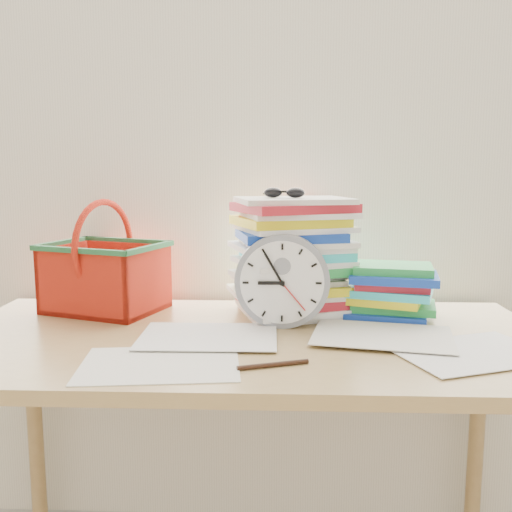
{
  "coord_description": "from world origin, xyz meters",
  "views": [
    {
      "loc": [
        0.07,
        0.32,
        1.13
      ],
      "look_at": [
        0.02,
        1.6,
        0.94
      ],
      "focal_mm": 40.0,
      "sensor_mm": 36.0,
      "label": 1
    }
  ],
  "objects_px": {
    "paper_stack": "(293,256)",
    "basket": "(105,257)",
    "clock": "(282,281)",
    "desk": "(247,366)",
    "book_stack": "(388,292)"
  },
  "relations": [
    {
      "from": "book_stack",
      "to": "basket",
      "type": "distance_m",
      "value": 0.76
    },
    {
      "from": "clock",
      "to": "book_stack",
      "type": "xyz_separation_m",
      "value": [
        0.27,
        0.09,
        -0.04
      ]
    },
    {
      "from": "desk",
      "to": "basket",
      "type": "height_order",
      "value": "basket"
    },
    {
      "from": "desk",
      "to": "book_stack",
      "type": "xyz_separation_m",
      "value": [
        0.36,
        0.17,
        0.14
      ]
    },
    {
      "from": "paper_stack",
      "to": "basket",
      "type": "distance_m",
      "value": 0.51
    },
    {
      "from": "paper_stack",
      "to": "clock",
      "type": "xyz_separation_m",
      "value": [
        -0.03,
        -0.13,
        -0.04
      ]
    },
    {
      "from": "clock",
      "to": "basket",
      "type": "relative_size",
      "value": 0.77
    },
    {
      "from": "desk",
      "to": "book_stack",
      "type": "bearing_deg",
      "value": 24.98
    },
    {
      "from": "clock",
      "to": "book_stack",
      "type": "relative_size",
      "value": 0.95
    },
    {
      "from": "book_stack",
      "to": "basket",
      "type": "height_order",
      "value": "basket"
    },
    {
      "from": "paper_stack",
      "to": "book_stack",
      "type": "distance_m",
      "value": 0.26
    },
    {
      "from": "clock",
      "to": "basket",
      "type": "bearing_deg",
      "value": 163.14
    },
    {
      "from": "paper_stack",
      "to": "clock",
      "type": "distance_m",
      "value": 0.14
    },
    {
      "from": "desk",
      "to": "clock",
      "type": "distance_m",
      "value": 0.22
    },
    {
      "from": "clock",
      "to": "book_stack",
      "type": "height_order",
      "value": "clock"
    }
  ]
}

